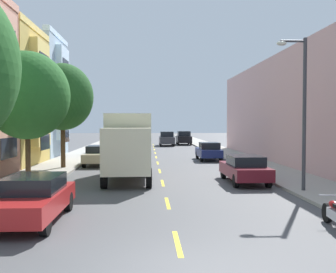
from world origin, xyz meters
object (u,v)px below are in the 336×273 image
(street_tree_second, at_px, (27,96))
(parked_sedan_burgundy, at_px, (245,168))
(parked_sedan_red, at_px, (33,198))
(parked_suv_black, at_px, (184,138))
(moving_charcoal_sedan, at_px, (167,138))
(street_tree_third, at_px, (63,97))
(street_lamp, at_px, (301,102))
(parked_sedan_champagne, at_px, (98,155))
(parked_motorcycle, at_px, (336,215))
(delivery_box_truck, at_px, (129,143))
(parked_hatchback_navy, at_px, (209,151))
(parked_suv_orange, at_px, (120,139))
(parked_pickup_forest, at_px, (113,144))

(street_tree_second, bearing_deg, parked_sedan_burgundy, 6.44)
(parked_sedan_red, distance_m, parked_suv_black, 43.51)
(parked_sedan_red, bearing_deg, street_tree_second, 108.10)
(parked_suv_black, height_order, moving_charcoal_sedan, same)
(street_tree_third, distance_m, parked_sedan_red, 14.52)
(street_lamp, bearing_deg, parked_sedan_red, -157.05)
(street_tree_third, bearing_deg, parked_sedan_champagne, 51.67)
(parked_motorcycle, bearing_deg, delivery_box_truck, 122.15)
(parked_hatchback_navy, height_order, parked_suv_black, parked_suv_black)
(parked_hatchback_navy, height_order, parked_motorcycle, parked_hatchback_navy)
(street_tree_third, distance_m, delivery_box_truck, 7.12)
(parked_suv_orange, distance_m, parked_suv_black, 9.66)
(street_tree_third, relative_size, parked_motorcycle, 3.37)
(delivery_box_truck, xyz_separation_m, parked_suv_orange, (-2.56, 29.32, -1.01))
(street_tree_third, distance_m, parked_sedan_champagne, 5.20)
(street_tree_second, bearing_deg, parked_suv_black, 73.54)
(parked_sedan_burgundy, distance_m, parked_suv_black, 35.20)
(parked_sedan_red, bearing_deg, parked_sedan_burgundy, 40.79)
(street_tree_third, relative_size, parked_suv_orange, 1.44)
(parked_suv_orange, bearing_deg, parked_suv_black, 25.52)
(parked_suv_orange, distance_m, parked_pickup_forest, 9.21)
(delivery_box_truck, relative_size, parked_pickup_forest, 1.39)
(street_tree_second, height_order, parked_hatchback_navy, street_tree_second)
(street_tree_second, height_order, parked_suv_black, street_tree_second)
(delivery_box_truck, relative_size, parked_motorcycle, 3.60)
(delivery_box_truck, xyz_separation_m, parked_sedan_burgundy, (6.04, -1.71, -1.25))
(street_tree_third, xyz_separation_m, parked_suv_black, (10.76, 28.84, -3.84))
(street_lamp, distance_m, parked_pickup_forest, 27.15)
(parked_pickup_forest, relative_size, moving_charcoal_sedan, 1.11)
(parked_suv_orange, relative_size, parked_pickup_forest, 0.91)
(delivery_box_truck, bearing_deg, parked_sedan_champagne, 109.89)
(parked_suv_orange, bearing_deg, parked_motorcycle, -77.09)
(parked_sedan_burgundy, relative_size, parked_pickup_forest, 0.85)
(street_lamp, xyz_separation_m, parked_pickup_forest, (-10.37, 24.89, -3.19))
(parked_hatchback_navy, relative_size, moving_charcoal_sedan, 0.83)
(parked_sedan_red, height_order, parked_motorcycle, parked_sedan_red)
(street_tree_second, relative_size, parked_hatchback_navy, 1.58)
(street_tree_second, bearing_deg, parked_suv_orange, 86.38)
(delivery_box_truck, relative_size, parked_sedan_red, 1.64)
(street_lamp, distance_m, parked_sedan_champagne, 16.14)
(delivery_box_truck, distance_m, parked_sedan_champagne, 7.73)
(parked_hatchback_navy, relative_size, parked_sedan_champagne, 0.89)
(parked_suv_black, bearing_deg, moving_charcoal_sedan, -134.80)
(parked_hatchback_navy, xyz_separation_m, parked_pickup_forest, (-8.72, 9.72, 0.07))
(parked_sedan_champagne, relative_size, parked_motorcycle, 2.20)
(parked_sedan_red, relative_size, parked_pickup_forest, 0.85)
(street_tree_third, height_order, parked_sedan_red, street_tree_third)
(street_tree_second, relative_size, parked_sedan_champagne, 1.40)
(parked_suv_orange, height_order, moving_charcoal_sedan, same)
(parked_suv_orange, height_order, parked_hatchback_navy, parked_suv_orange)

